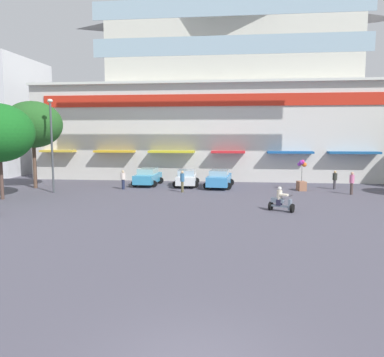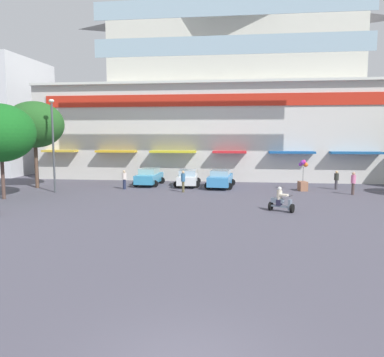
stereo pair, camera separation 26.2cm
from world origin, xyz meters
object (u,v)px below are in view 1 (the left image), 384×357
object	(u,v)px
pedestrian_3	(352,182)
parked_car_1	(186,178)
balloon_vendor_cart	(302,178)
parked_car_2	(219,179)
parked_car_0	(148,177)
pedestrian_0	(335,179)
plaza_tree_2	(33,125)
scooter_rider_3	(281,201)
pedestrian_2	(123,179)
streetlamp_near	(52,139)
pedestrian_1	(182,180)

from	to	relation	value
pedestrian_3	parked_car_1	bearing A→B (deg)	165.69
balloon_vendor_cart	parked_car_2	bearing A→B (deg)	171.50
parked_car_0	pedestrian_3	bearing A→B (deg)	-11.52
parked_car_0	pedestrian_0	world-z (taller)	pedestrian_0
plaza_tree_2	balloon_vendor_cart	size ratio (longest dim) A/B	2.90
scooter_rider_3	pedestrian_0	bearing A→B (deg)	61.04
parked_car_0	pedestrian_0	size ratio (longest dim) A/B	2.62
scooter_rider_3	balloon_vendor_cart	xyz separation A→B (m)	(2.61, 8.83, 0.43)
pedestrian_2	parked_car_0	bearing A→B (deg)	61.63
parked_car_0	pedestrian_3	distance (m)	16.92
parked_car_2	balloon_vendor_cart	world-z (taller)	balloon_vendor_cart
parked_car_0	streetlamp_near	xyz separation A→B (m)	(-6.34, -5.12, 3.42)
parked_car_0	parked_car_1	distance (m)	3.49
parked_car_1	pedestrian_3	bearing A→B (deg)	-14.31
scooter_rider_3	pedestrian_3	bearing A→B (deg)	49.77
pedestrian_3	balloon_vendor_cart	world-z (taller)	balloon_vendor_cart
parked_car_1	pedestrian_2	bearing A→B (deg)	-151.65
scooter_rider_3	streetlamp_near	bearing A→B (deg)	162.21
parked_car_0	balloon_vendor_cart	distance (m)	13.25
parked_car_2	balloon_vendor_cart	size ratio (longest dim) A/B	1.75
pedestrian_3	scooter_rider_3	bearing A→B (deg)	-130.23
pedestrian_3	streetlamp_near	size ratio (longest dim) A/B	0.24
parked_car_1	pedestrian_0	size ratio (longest dim) A/B	2.78
pedestrian_2	balloon_vendor_cart	world-z (taller)	balloon_vendor_cart
pedestrian_0	pedestrian_1	size ratio (longest dim) A/B	0.91
pedestrian_1	scooter_rider_3	bearing A→B (deg)	-44.57
balloon_vendor_cart	streetlamp_near	bearing A→B (deg)	-170.05
pedestrian_2	balloon_vendor_cart	bearing A→B (deg)	3.92
parked_car_2	parked_car_1	bearing A→B (deg)	167.24
plaza_tree_2	pedestrian_1	size ratio (longest dim) A/B	4.27
pedestrian_2	plaza_tree_2	bearing A→B (deg)	-178.84
scooter_rider_3	parked_car_0	bearing A→B (deg)	134.97
pedestrian_3	streetlamp_near	distance (m)	23.21
plaza_tree_2	balloon_vendor_cart	world-z (taller)	plaza_tree_2
pedestrian_0	pedestrian_3	distance (m)	2.79
parked_car_2	pedestrian_3	xyz separation A→B (m)	(10.17, -2.68, 0.22)
pedestrian_2	parked_car_2	bearing A→B (deg)	14.29
plaza_tree_2	pedestrian_0	size ratio (longest dim) A/B	4.70
parked_car_0	parked_car_2	world-z (taller)	parked_car_0
parked_car_0	parked_car_2	bearing A→B (deg)	-6.25
pedestrian_2	pedestrian_1	bearing A→B (deg)	-11.62
parked_car_2	pedestrian_1	xyz separation A→B (m)	(-2.77, -3.06, 0.21)
plaza_tree_2	streetlamp_near	distance (m)	3.73
parked_car_2	pedestrian_2	distance (m)	8.13
plaza_tree_2	parked_car_1	world-z (taller)	plaza_tree_2
pedestrian_0	pedestrian_2	world-z (taller)	pedestrian_2
parked_car_2	pedestrian_3	size ratio (longest dim) A/B	2.54
parked_car_1	streetlamp_near	world-z (taller)	streetlamp_near
parked_car_0	pedestrian_2	world-z (taller)	pedestrian_2
streetlamp_near	balloon_vendor_cart	world-z (taller)	streetlamp_near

